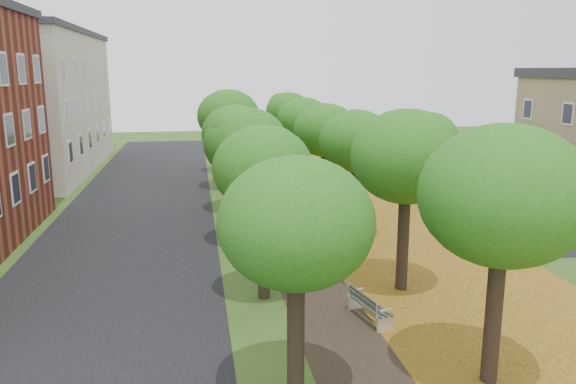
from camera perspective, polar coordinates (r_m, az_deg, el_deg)
name	(u,v)px	position (r m, az deg, el deg)	size (l,w,h in m)	color
street_asphalt	(130,231)	(27.70, -15.74, -3.79)	(8.00, 70.00, 0.01)	black
footpath	(286,224)	(27.84, -0.20, -3.24)	(3.20, 70.00, 0.01)	black
leaf_verge	(383,219)	(29.04, 9.60, -2.76)	(7.50, 70.00, 0.01)	#A5831E
parking_lot	(525,208)	(33.57, 22.90, -1.53)	(9.00, 16.00, 0.01)	black
tree_row_west	(240,138)	(26.76, -4.88, 5.50)	(3.53, 33.53, 5.85)	black
tree_row_east	(339,136)	(27.55, 5.17, 5.69)	(3.53, 33.53, 5.85)	black
building_cream	(20,101)	(46.33, -25.59, 8.31)	(10.30, 20.30, 10.40)	beige
bench	(368,306)	(17.50, 8.17, -11.37)	(0.95, 1.94, 0.88)	#2C3731
car_silver	(565,228)	(27.77, 26.34, -3.27)	(1.46, 3.62, 1.23)	#AEAFB3
car_red	(531,219)	(28.48, 23.43, -2.50)	(1.45, 4.15, 1.37)	maroon
car_grey	(470,191)	(33.44, 18.02, 0.13)	(2.15, 5.29, 1.54)	#36373C
car_white	(470,190)	(34.03, 17.97, 0.22)	(2.31, 5.02, 1.39)	white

